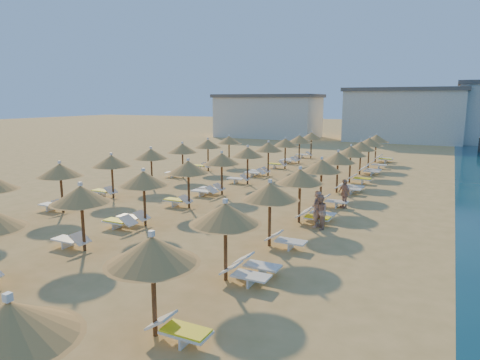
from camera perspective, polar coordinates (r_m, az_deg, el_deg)
The scene contains 9 objects.
ground at distance 20.30m, azimuth -2.79°, elevation -5.70°, with size 220.00×220.00×0.00m, color tan.
hotel_blocks at distance 63.51m, azimuth 20.51°, elevation 8.20°, with size 49.09×11.90×8.10m.
parasol_row_east at distance 23.48m, azimuth 10.84°, elevation 1.78°, with size 2.32×39.00×2.69m.
parasol_row_west at distance 25.78m, azimuth -2.46°, elevation 2.74°, with size 2.32×39.00×2.69m.
parasol_row_inland at distance 28.68m, azimuth -11.78°, elevation 3.33°, with size 2.32×24.33×2.69m.
loungers at distance 25.35m, azimuth 0.60°, elevation -1.56°, with size 14.42×38.22×0.66m.
beachgoer_a at distance 19.71m, azimuth 10.15°, elevation -3.83°, with size 0.61×0.40×1.68m, color tan.
beachgoer_c at distance 23.53m, azimuth 13.73°, elevation -1.75°, with size 0.91×0.38×1.56m, color tan.
beachgoer_b at distance 19.40m, azimuth 10.60°, elevation -4.23°, with size 0.77×0.60×1.58m, color tan.
Camera 1 is at (9.49, -17.01, 5.72)m, focal length 32.00 mm.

